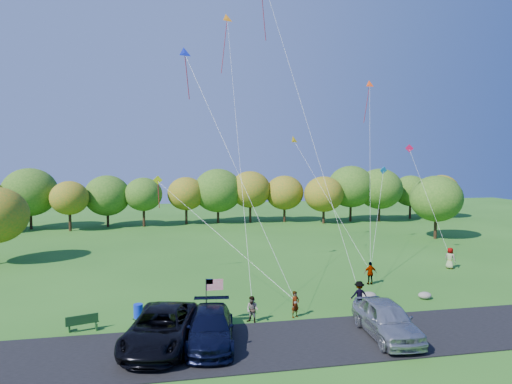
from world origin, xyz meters
The scene contains 17 objects.
ground centered at (0.00, 0.00, 0.00)m, with size 140.00×140.00×0.00m, color #245A19.
asphalt_lane centered at (0.00, -4.00, 0.03)m, with size 44.00×6.00×0.06m, color black.
treeline centered at (0.16, 36.36, 4.82)m, with size 76.02×27.80×8.56m.
minivan_dark centered at (-7.38, -3.24, 0.99)m, with size 3.08×6.67×1.85m, color black.
minivan_navy centered at (-4.90, -3.47, 0.89)m, with size 2.34×5.75×1.67m, color black.
minivan_silver centered at (4.33, -4.33, 1.01)m, with size 2.24×5.57×1.90m, color #9A9DA4.
flyer_a centered at (0.45, -0.40, 0.80)m, with size 0.58×0.38×1.59m, color #4C4C59.
flyer_b centered at (-2.23, -0.80, 0.77)m, with size 0.75×0.59×1.54m, color #4C4C59.
flyer_c centered at (4.86, 0.37, 0.88)m, with size 1.13×0.65×1.75m, color #4C4C59.
flyer_d centered at (7.96, 5.34, 0.86)m, with size 1.01×0.42×1.72m, color #4C4C59.
flyer_e centered at (16.84, 8.60, 0.91)m, with size 0.89×0.58×1.82m, color #4C4C59.
park_bench centered at (-11.63, -0.29, 0.50)m, with size 1.66×0.75×0.94m.
trash_barrel centered at (-8.75, 1.32, 0.41)m, with size 0.55×0.55×0.83m, color #0C27B9.
flag_assembly centered at (-4.57, -0.70, 2.05)m, with size 1.00×0.65×2.71m.
boulder_near centered at (6.22, 1.87, 0.27)m, with size 1.07×0.84×0.54m, color gray.
boulder_far centered at (10.04, 1.34, 0.23)m, with size 0.90×0.75×0.47m, color gray.
kites_aloft centered at (1.90, 12.89, 19.04)m, with size 23.30×8.96×18.45m.
Camera 1 is at (-6.98, -26.05, 9.52)m, focal length 32.00 mm.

